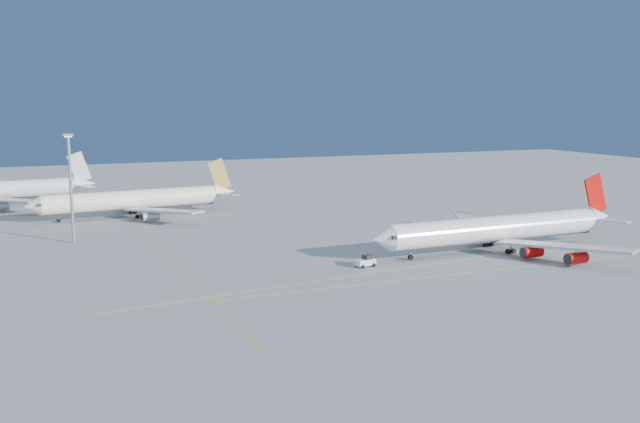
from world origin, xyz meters
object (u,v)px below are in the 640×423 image
Objects in this scene: airliner_etihad at (137,200)px; light_mast at (70,179)px; pushback_tug at (366,261)px; airliner_virgin at (501,229)px.

light_mast reaches higher than airliner_etihad.
light_mast is at bearing 125.63° from pushback_tug.
airliner_virgin reaches higher than pushback_tug.
airliner_etihad is 2.37× the size of light_mast.
light_mast reaches higher than airliner_virgin.
airliner_virgin is at bearing -27.30° from light_mast.
pushback_tug is at bearing -74.17° from airliner_etihad.
airliner_virgin is 101.34m from airliner_etihad.
airliner_virgin is 96.52m from light_mast.
airliner_virgin is 34.32m from pushback_tug.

